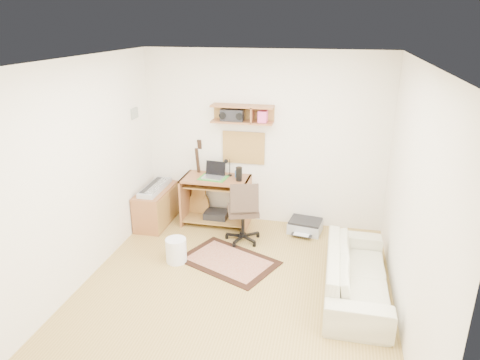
% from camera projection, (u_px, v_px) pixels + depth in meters
% --- Properties ---
extents(floor, '(3.60, 4.00, 0.01)m').
position_uv_depth(floor, '(233.00, 293.00, 5.04)').
color(floor, tan).
rests_on(floor, ground).
extents(ceiling, '(3.60, 4.00, 0.01)m').
position_uv_depth(ceiling, '(232.00, 61.00, 4.14)').
color(ceiling, white).
rests_on(ceiling, ground).
extents(back_wall, '(3.60, 0.01, 2.60)m').
position_uv_depth(back_wall, '(264.00, 140.00, 6.42)').
color(back_wall, white).
rests_on(back_wall, ground).
extents(left_wall, '(0.01, 4.00, 2.60)m').
position_uv_depth(left_wall, '(79.00, 176.00, 4.95)').
color(left_wall, white).
rests_on(left_wall, ground).
extents(right_wall, '(0.01, 4.00, 2.60)m').
position_uv_depth(right_wall, '(413.00, 203.00, 4.22)').
color(right_wall, white).
rests_on(right_wall, ground).
extents(wall_shelf, '(0.90, 0.25, 0.26)m').
position_uv_depth(wall_shelf, '(242.00, 114.00, 6.23)').
color(wall_shelf, '#9C6037').
rests_on(wall_shelf, back_wall).
extents(cork_board, '(0.64, 0.03, 0.49)m').
position_uv_depth(cork_board, '(244.00, 148.00, 6.51)').
color(cork_board, tan).
rests_on(cork_board, back_wall).
extents(wall_photo, '(0.02, 0.20, 0.15)m').
position_uv_depth(wall_photo, '(135.00, 113.00, 6.18)').
color(wall_photo, '#4C8CBF').
rests_on(wall_photo, left_wall).
extents(desk, '(1.00, 0.55, 0.75)m').
position_uv_depth(desk, '(216.00, 201.00, 6.63)').
color(desk, '#9C6037').
rests_on(desk, floor).
extents(laptop, '(0.33, 0.33, 0.23)m').
position_uv_depth(laptop, '(213.00, 171.00, 6.44)').
color(laptop, silver).
rests_on(laptop, desk).
extents(speaker, '(0.09, 0.09, 0.21)m').
position_uv_depth(speaker, '(239.00, 174.00, 6.34)').
color(speaker, black).
rests_on(speaker, desk).
extents(desk_lamp, '(0.09, 0.09, 0.27)m').
position_uv_depth(desk_lamp, '(230.00, 167.00, 6.54)').
color(desk_lamp, black).
rests_on(desk_lamp, desk).
extents(pencil_cup, '(0.07, 0.07, 0.10)m').
position_uv_depth(pencil_cup, '(237.00, 174.00, 6.51)').
color(pencil_cup, '#335A9B').
rests_on(pencil_cup, desk).
extents(boombox, '(0.33, 0.15, 0.17)m').
position_uv_depth(boombox, '(232.00, 115.00, 6.26)').
color(boombox, black).
rests_on(boombox, wall_shelf).
extents(rug, '(1.41, 1.21, 0.02)m').
position_uv_depth(rug, '(229.00, 261.00, 5.68)').
color(rug, tan).
rests_on(rug, floor).
extents(task_chair, '(0.60, 0.60, 0.94)m').
position_uv_depth(task_chair, '(243.00, 210.00, 6.07)').
color(task_chair, '#3A2D22').
rests_on(task_chair, floor).
extents(cabinet, '(0.40, 0.90, 0.55)m').
position_uv_depth(cabinet, '(156.00, 206.00, 6.68)').
color(cabinet, '#9C6037').
rests_on(cabinet, floor).
extents(music_keyboard, '(0.24, 0.78, 0.07)m').
position_uv_depth(music_keyboard, '(155.00, 187.00, 6.58)').
color(music_keyboard, '#B2B5BA').
rests_on(music_keyboard, cabinet).
extents(guitar, '(0.35, 0.23, 1.26)m').
position_uv_depth(guitar, '(198.00, 181.00, 6.73)').
color(guitar, '#A97534').
rests_on(guitar, floor).
extents(waste_basket, '(0.35, 0.35, 0.32)m').
position_uv_depth(waste_basket, '(176.00, 250.00, 5.63)').
color(waste_basket, white).
rests_on(waste_basket, floor).
extents(printer, '(0.52, 0.43, 0.18)m').
position_uv_depth(printer, '(305.00, 226.00, 6.46)').
color(printer, '#A5A8AA').
rests_on(printer, floor).
extents(sofa, '(0.51, 1.75, 0.69)m').
position_uv_depth(sofa, '(358.00, 267.00, 4.92)').
color(sofa, beige).
rests_on(sofa, floor).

